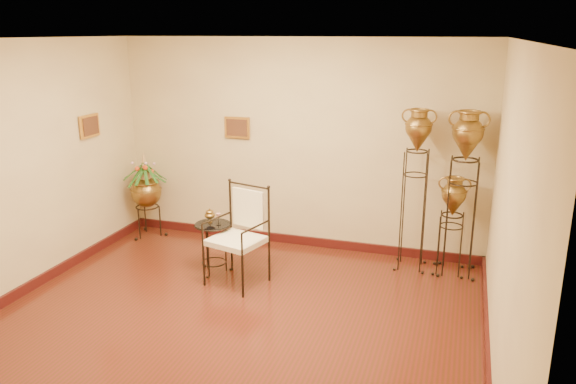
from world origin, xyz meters
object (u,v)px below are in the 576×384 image
(armchair, at_px, (236,237))
(side_table, at_px, (214,247))
(amphora_mid, at_px, (463,193))
(amphora_tall, at_px, (415,188))
(planter_urn, at_px, (146,188))

(armchair, relative_size, side_table, 1.46)
(amphora_mid, relative_size, side_table, 2.55)
(amphora_tall, bearing_deg, armchair, -149.86)
(side_table, bearing_deg, armchair, -28.18)
(planter_urn, relative_size, armchair, 1.09)
(amphora_mid, bearing_deg, planter_urn, 180.00)
(armchair, xyz_separation_m, side_table, (-0.39, 0.21, -0.25))
(planter_urn, xyz_separation_m, side_table, (1.46, -0.89, -0.38))
(amphora_tall, bearing_deg, amphora_mid, 0.00)
(amphora_mid, bearing_deg, amphora_tall, 180.00)
(amphora_tall, relative_size, planter_urn, 1.59)
(amphora_mid, xyz_separation_m, armchair, (-2.45, -1.10, -0.44))
(planter_urn, bearing_deg, amphora_mid, 0.00)
(amphora_tall, xyz_separation_m, armchair, (-1.89, -1.10, -0.45))
(armchair, bearing_deg, side_table, 166.80)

